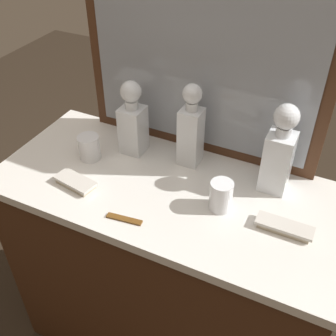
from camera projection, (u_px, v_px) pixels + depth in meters
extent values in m
plane|color=#2D2319|center=(168.00, 334.00, 1.93)|extent=(6.00, 6.00, 0.00)
cube|color=#472816|center=(168.00, 276.00, 1.66)|extent=(1.15, 0.53, 0.89)
cube|color=silver|center=(168.00, 191.00, 1.37)|extent=(1.19, 0.54, 0.03)
cube|color=#472816|center=(203.00, 50.00, 1.31)|extent=(0.86, 0.03, 0.75)
cube|color=gray|center=(201.00, 52.00, 1.30)|extent=(0.78, 0.01, 0.67)
cube|color=white|center=(191.00, 137.00, 1.41)|extent=(0.07, 0.07, 0.21)
cube|color=#8C4C14|center=(190.00, 148.00, 1.43)|extent=(0.06, 0.06, 0.12)
cylinder|color=white|center=(192.00, 106.00, 1.33)|extent=(0.04, 0.04, 0.03)
sphere|color=white|center=(192.00, 94.00, 1.30)|extent=(0.07, 0.07, 0.07)
cube|color=white|center=(277.00, 162.00, 1.30)|extent=(0.09, 0.09, 0.21)
cube|color=#8C4C14|center=(275.00, 173.00, 1.33)|extent=(0.07, 0.07, 0.12)
cylinder|color=white|center=(284.00, 131.00, 1.23)|extent=(0.05, 0.05, 0.03)
sphere|color=white|center=(287.00, 117.00, 1.20)|extent=(0.08, 0.08, 0.08)
cube|color=white|center=(133.00, 130.00, 1.47)|extent=(0.08, 0.08, 0.18)
cube|color=#8C4C14|center=(134.00, 137.00, 1.49)|extent=(0.07, 0.07, 0.11)
cylinder|color=white|center=(132.00, 104.00, 1.41)|extent=(0.05, 0.05, 0.03)
sphere|color=white|center=(131.00, 92.00, 1.38)|extent=(0.07, 0.07, 0.07)
cylinder|color=white|center=(221.00, 196.00, 1.25)|extent=(0.07, 0.07, 0.10)
cylinder|color=silver|center=(220.00, 206.00, 1.28)|extent=(0.07, 0.07, 0.01)
cylinder|color=white|center=(89.00, 147.00, 1.46)|extent=(0.08, 0.08, 0.09)
cylinder|color=silver|center=(90.00, 156.00, 1.49)|extent=(0.07, 0.07, 0.01)
cube|color=#B7A88C|center=(76.00, 184.00, 1.36)|extent=(0.14, 0.08, 0.01)
cube|color=beige|center=(75.00, 181.00, 1.36)|extent=(0.15, 0.09, 0.01)
cube|color=#B7A88C|center=(284.00, 229.00, 1.21)|extent=(0.15, 0.05, 0.01)
cube|color=beige|center=(285.00, 226.00, 1.20)|extent=(0.17, 0.06, 0.01)
cube|color=brown|center=(124.00, 219.00, 1.24)|extent=(0.11, 0.03, 0.01)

